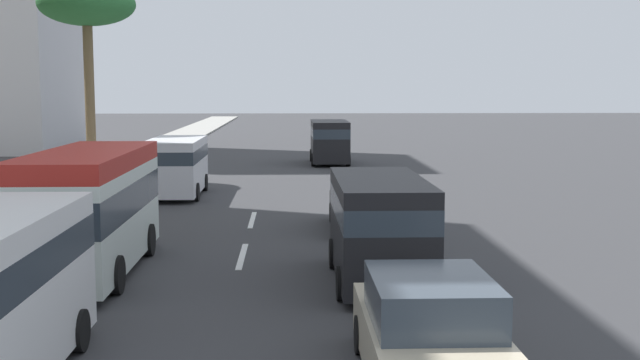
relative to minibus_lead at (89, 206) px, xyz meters
The scene contains 11 objects.
ground_plane 17.57m from the minibus_lead, 11.41° to the right, with size 198.00×198.00×0.00m, color #38383A.
sidewalk_right 17.86m from the minibus_lead, 15.43° to the left, with size 162.00×3.80×0.15m, color #9E9B93.
lane_stripe_mid 4.21m from the minibus_lead, 62.77° to the right, with size 3.20×0.16×0.01m, color silver.
lane_stripe_far 8.42m from the minibus_lead, 24.75° to the right, with size 3.20×0.16×0.01m, color silver.
minibus_lead is the anchor object (origin of this frame).
van_second 13.54m from the minibus_lead, ahead, with size 5.26×2.18×2.32m.
car_third 10.00m from the minibus_lead, 137.29° to the right, with size 4.30×1.95×1.66m.
van_fourth 6.82m from the minibus_lead, 99.63° to the right, with size 4.99×2.09×2.38m.
van_fifth 27.87m from the minibus_lead, 14.57° to the right, with size 5.08×2.18×2.47m.
car_seventh 9.02m from the minibus_lead, 50.93° to the right, with size 4.07×1.91×1.63m.
palm_tree 19.67m from the minibus_lead, 13.63° to the left, with size 4.35×4.35×8.95m.
Camera 1 is at (-4.31, -1.25, 4.39)m, focal length 44.62 mm.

